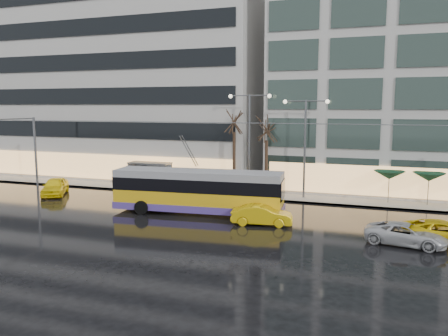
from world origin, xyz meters
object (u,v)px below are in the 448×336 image
at_px(trolleybus, 198,193).
at_px(bus_shelter, 147,169).
at_px(street_lamp_near, 249,130).
at_px(taxi_a, 55,186).

height_order(trolleybus, bus_shelter, trolleybus).
xyz_separation_m(trolleybus, street_lamp_near, (1.80, 7.94, 4.37)).
distance_m(street_lamp_near, taxi_a, 18.60).
relative_size(trolleybus, taxi_a, 2.80).
bearing_deg(trolleybus, bus_shelter, 137.66).
xyz_separation_m(trolleybus, taxi_a, (-15.14, 2.27, -0.82)).
relative_size(bus_shelter, street_lamp_near, 0.47).
bearing_deg(taxi_a, bus_shelter, 11.95).
bearing_deg(street_lamp_near, trolleybus, -102.76).
relative_size(street_lamp_near, taxi_a, 1.93).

